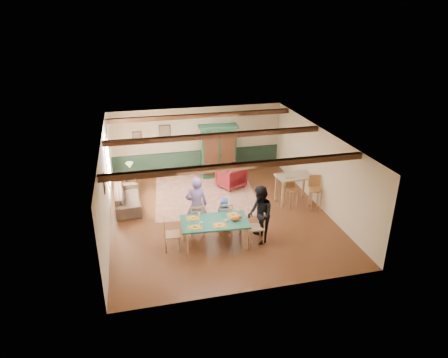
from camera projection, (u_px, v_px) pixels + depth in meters
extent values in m
plane|color=#542A17|center=(219.00, 214.00, 13.30)|extent=(8.00, 8.00, 0.00)
cube|color=beige|center=(197.00, 140.00, 16.33)|extent=(7.00, 0.02, 2.70)
cube|color=beige|center=(106.00, 188.00, 12.02)|extent=(0.02, 8.00, 2.70)
cube|color=beige|center=(320.00, 168.00, 13.51)|extent=(0.02, 8.00, 2.70)
cube|color=silver|center=(219.00, 137.00, 12.23)|extent=(7.00, 8.00, 0.02)
cube|color=#1C3427|center=(198.00, 161.00, 16.67)|extent=(6.95, 0.03, 0.90)
cube|color=#321A0E|center=(238.00, 166.00, 10.21)|extent=(6.95, 0.16, 0.16)
cube|color=#321A0E|center=(216.00, 136.00, 12.62)|extent=(6.95, 0.16, 0.16)
cube|color=#321A0E|center=(201.00, 116.00, 14.94)|extent=(6.95, 0.16, 0.16)
imported|color=#7E63AA|center=(196.00, 205.00, 11.92)|extent=(0.69, 0.48, 1.82)
imported|color=black|center=(260.00, 215.00, 11.45)|extent=(0.71, 0.88, 1.74)
imported|color=#2A55AA|center=(224.00, 214.00, 12.21)|extent=(0.54, 0.37, 1.06)
cube|color=beige|center=(205.00, 192.00, 14.93)|extent=(3.97, 4.59, 0.01)
cube|color=#153522|center=(218.00, 151.00, 15.90)|extent=(1.54, 0.69, 2.13)
imported|color=#521019|center=(231.00, 177.00, 15.20)|extent=(1.19, 1.20, 0.83)
imported|color=#44352A|center=(127.00, 198.00, 13.75)|extent=(0.89, 2.15, 0.62)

